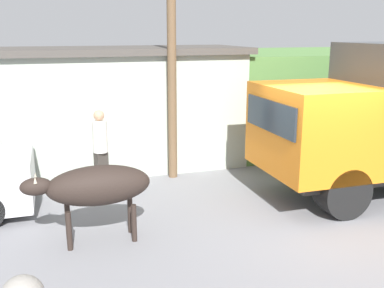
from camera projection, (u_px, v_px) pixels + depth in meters
name	position (u px, v px, depth m)	size (l,w,h in m)	color
ground_plane	(311.00, 218.00, 8.58)	(60.00, 60.00, 0.00)	gray
hillside_embankment	(204.00, 98.00, 14.10)	(32.00, 5.78, 2.84)	#568442
building_backdrop	(117.00, 107.00, 11.60)	(6.60, 2.70, 3.08)	#B2BCAD
brown_cow	(96.00, 186.00, 7.41)	(2.09, 0.67, 1.33)	#2D231E
pedestrian_on_hill	(100.00, 145.00, 10.07)	(0.44, 0.44, 1.78)	#38332D
utility_pole	(172.00, 39.00, 10.21)	(0.90, 0.21, 6.36)	brown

